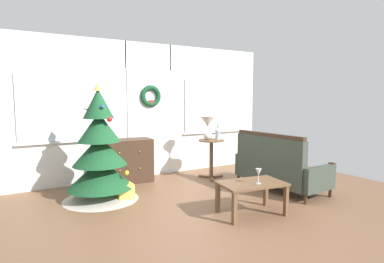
{
  "coord_description": "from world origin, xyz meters",
  "views": [
    {
      "loc": [
        -2.49,
        -3.67,
        1.52
      ],
      "look_at": [
        0.05,
        0.55,
        1.0
      ],
      "focal_mm": 30.03,
      "sensor_mm": 36.0,
      "label": 1
    }
  ],
  "objects_px": {
    "christmas_tree": "(100,157)",
    "side_table": "(211,151)",
    "settee_sofa": "(277,168)",
    "gift_box": "(125,192)",
    "dresser_cabinet": "(126,161)",
    "wine_glass": "(259,173)",
    "table_lamp": "(208,125)",
    "flower_vase": "(218,133)",
    "coffee_table": "(252,187)"
  },
  "relations": [
    {
      "from": "side_table",
      "to": "table_lamp",
      "type": "xyz_separation_m",
      "value": [
        -0.06,
        0.04,
        0.5
      ]
    },
    {
      "from": "flower_vase",
      "to": "settee_sofa",
      "type": "bearing_deg",
      "value": -71.1
    },
    {
      "from": "dresser_cabinet",
      "to": "settee_sofa",
      "type": "bearing_deg",
      "value": -42.11
    },
    {
      "from": "christmas_tree",
      "to": "gift_box",
      "type": "bearing_deg",
      "value": -30.81
    },
    {
      "from": "settee_sofa",
      "to": "christmas_tree",
      "type": "bearing_deg",
      "value": 158.87
    },
    {
      "from": "flower_vase",
      "to": "side_table",
      "type": "bearing_deg",
      "value": 149.04
    },
    {
      "from": "flower_vase",
      "to": "wine_glass",
      "type": "distance_m",
      "value": 1.98
    },
    {
      "from": "christmas_tree",
      "to": "gift_box",
      "type": "xyz_separation_m",
      "value": [
        0.31,
        -0.18,
        -0.52
      ]
    },
    {
      "from": "dresser_cabinet",
      "to": "side_table",
      "type": "xyz_separation_m",
      "value": [
        1.46,
        -0.57,
        0.13
      ]
    },
    {
      "from": "christmas_tree",
      "to": "flower_vase",
      "type": "distance_m",
      "value": 2.24
    },
    {
      "from": "christmas_tree",
      "to": "table_lamp",
      "type": "height_order",
      "value": "christmas_tree"
    },
    {
      "from": "coffee_table",
      "to": "wine_glass",
      "type": "bearing_deg",
      "value": -72.64
    },
    {
      "from": "settee_sofa",
      "to": "gift_box",
      "type": "distance_m",
      "value": 2.46
    },
    {
      "from": "christmas_tree",
      "to": "coffee_table",
      "type": "distance_m",
      "value": 2.25
    },
    {
      "from": "christmas_tree",
      "to": "side_table",
      "type": "bearing_deg",
      "value": 4.81
    },
    {
      "from": "dresser_cabinet",
      "to": "wine_glass",
      "type": "bearing_deg",
      "value": -70.37
    },
    {
      "from": "settee_sofa",
      "to": "table_lamp",
      "type": "xyz_separation_m",
      "value": [
        -0.55,
        1.23,
        0.65
      ]
    },
    {
      "from": "flower_vase",
      "to": "wine_glass",
      "type": "relative_size",
      "value": 1.79
    },
    {
      "from": "christmas_tree",
      "to": "settee_sofa",
      "type": "relative_size",
      "value": 1.11
    },
    {
      "from": "flower_vase",
      "to": "gift_box",
      "type": "relative_size",
      "value": 1.47
    },
    {
      "from": "dresser_cabinet",
      "to": "side_table",
      "type": "height_order",
      "value": "dresser_cabinet"
    },
    {
      "from": "table_lamp",
      "to": "coffee_table",
      "type": "relative_size",
      "value": 0.48
    },
    {
      "from": "wine_glass",
      "to": "side_table",
      "type": "bearing_deg",
      "value": 73.16
    },
    {
      "from": "table_lamp",
      "to": "flower_vase",
      "type": "bearing_deg",
      "value": -32.01
    },
    {
      "from": "flower_vase",
      "to": "gift_box",
      "type": "xyz_separation_m",
      "value": [
        -1.92,
        -0.3,
        -0.74
      ]
    },
    {
      "from": "dresser_cabinet",
      "to": "flower_vase",
      "type": "height_order",
      "value": "flower_vase"
    },
    {
      "from": "coffee_table",
      "to": "gift_box",
      "type": "distance_m",
      "value": 1.9
    },
    {
      "from": "gift_box",
      "to": "coffee_table",
      "type": "bearing_deg",
      "value": -50.03
    },
    {
      "from": "dresser_cabinet",
      "to": "flower_vase",
      "type": "distance_m",
      "value": 1.74
    },
    {
      "from": "settee_sofa",
      "to": "wine_glass",
      "type": "bearing_deg",
      "value": -146.1
    },
    {
      "from": "settee_sofa",
      "to": "wine_glass",
      "type": "height_order",
      "value": "settee_sofa"
    },
    {
      "from": "settee_sofa",
      "to": "side_table",
      "type": "bearing_deg",
      "value": 112.26
    },
    {
      "from": "flower_vase",
      "to": "wine_glass",
      "type": "xyz_separation_m",
      "value": [
        -0.68,
        -1.84,
        -0.29
      ]
    },
    {
      "from": "christmas_tree",
      "to": "side_table",
      "type": "distance_m",
      "value": 2.13
    },
    {
      "from": "settee_sofa",
      "to": "gift_box",
      "type": "relative_size",
      "value": 6.6
    },
    {
      "from": "christmas_tree",
      "to": "table_lamp",
      "type": "distance_m",
      "value": 2.11
    },
    {
      "from": "dresser_cabinet",
      "to": "side_table",
      "type": "relative_size",
      "value": 1.25
    },
    {
      "from": "table_lamp",
      "to": "gift_box",
      "type": "height_order",
      "value": "table_lamp"
    },
    {
      "from": "table_lamp",
      "to": "wine_glass",
      "type": "distance_m",
      "value": 2.06
    },
    {
      "from": "christmas_tree",
      "to": "coffee_table",
      "type": "height_order",
      "value": "christmas_tree"
    },
    {
      "from": "gift_box",
      "to": "flower_vase",
      "type": "bearing_deg",
      "value": 8.94
    },
    {
      "from": "side_table",
      "to": "gift_box",
      "type": "height_order",
      "value": "side_table"
    },
    {
      "from": "dresser_cabinet",
      "to": "wine_glass",
      "type": "height_order",
      "value": "dresser_cabinet"
    },
    {
      "from": "coffee_table",
      "to": "table_lamp",
      "type": "bearing_deg",
      "value": 73.6
    },
    {
      "from": "gift_box",
      "to": "christmas_tree",
      "type": "bearing_deg",
      "value": 149.19
    },
    {
      "from": "christmas_tree",
      "to": "flower_vase",
      "type": "relative_size",
      "value": 4.97
    },
    {
      "from": "table_lamp",
      "to": "coffee_table",
      "type": "height_order",
      "value": "table_lamp"
    },
    {
      "from": "flower_vase",
      "to": "coffee_table",
      "type": "distance_m",
      "value": 1.95
    },
    {
      "from": "settee_sofa",
      "to": "coffee_table",
      "type": "xyz_separation_m",
      "value": [
        -1.09,
        -0.62,
        -0.01
      ]
    },
    {
      "from": "dresser_cabinet",
      "to": "coffee_table",
      "type": "bearing_deg",
      "value": -70.29
    }
  ]
}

